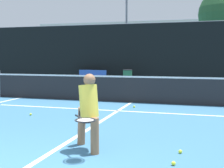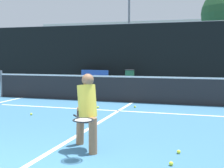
{
  "view_description": "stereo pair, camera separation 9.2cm",
  "coord_description": "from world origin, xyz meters",
  "px_view_note": "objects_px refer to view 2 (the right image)",
  "views": [
    {
      "loc": [
        2.49,
        -3.32,
        1.64
      ],
      "look_at": [
        0.26,
        4.13,
        0.95
      ],
      "focal_mm": 50.0,
      "sensor_mm": 36.0,
      "label": 1
    },
    {
      "loc": [
        2.58,
        -3.3,
        1.64
      ],
      "look_at": [
        0.26,
        4.13,
        0.95
      ],
      "focal_mm": 50.0,
      "sensor_mm": 36.0,
      "label": 2
    }
  ],
  "objects_px": {
    "trash_bin": "(130,78)",
    "courtside_bench": "(94,77)",
    "player_practicing": "(87,109)",
    "parked_car": "(113,71)"
  },
  "relations": [
    {
      "from": "trash_bin",
      "to": "courtside_bench",
      "type": "bearing_deg",
      "value": 178.05
    },
    {
      "from": "player_practicing",
      "to": "courtside_bench",
      "type": "bearing_deg",
      "value": 157.13
    },
    {
      "from": "player_practicing",
      "to": "parked_car",
      "type": "xyz_separation_m",
      "value": [
        -4.32,
        15.54,
        -0.1
      ]
    },
    {
      "from": "parked_car",
      "to": "courtside_bench",
      "type": "bearing_deg",
      "value": -89.07
    },
    {
      "from": "courtside_bench",
      "to": "parked_car",
      "type": "distance_m",
      "value": 3.88
    },
    {
      "from": "courtside_bench",
      "to": "trash_bin",
      "type": "xyz_separation_m",
      "value": [
        2.13,
        -0.07,
        -0.01
      ]
    },
    {
      "from": "courtside_bench",
      "to": "trash_bin",
      "type": "height_order",
      "value": "trash_bin"
    },
    {
      "from": "trash_bin",
      "to": "parked_car",
      "type": "bearing_deg",
      "value": 119.03
    },
    {
      "from": "player_practicing",
      "to": "courtside_bench",
      "type": "height_order",
      "value": "player_practicing"
    },
    {
      "from": "player_practicing",
      "to": "trash_bin",
      "type": "relative_size",
      "value": 1.47
    }
  ]
}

